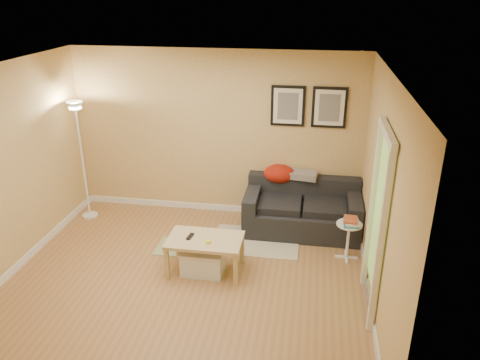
{
  "coord_description": "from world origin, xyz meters",
  "views": [
    {
      "loc": [
        1.47,
        -4.79,
        3.45
      ],
      "look_at": [
        0.55,
        0.85,
        1.05
      ],
      "focal_mm": 34.96,
      "sensor_mm": 36.0,
      "label": 1
    }
  ],
  "objects_px": {
    "sofa": "(302,208)",
    "storage_bin": "(203,261)",
    "side_table": "(348,241)",
    "book_stack": "(351,221)",
    "floor_lamp": "(83,164)",
    "coffee_table": "(205,255)"
  },
  "relations": [
    {
      "from": "storage_bin",
      "to": "book_stack",
      "type": "xyz_separation_m",
      "value": [
        1.86,
        0.63,
        0.4
      ]
    },
    {
      "from": "storage_bin",
      "to": "side_table",
      "type": "height_order",
      "value": "side_table"
    },
    {
      "from": "sofa",
      "to": "storage_bin",
      "type": "relative_size",
      "value": 3.12
    },
    {
      "from": "sofa",
      "to": "storage_bin",
      "type": "bearing_deg",
      "value": -132.19
    },
    {
      "from": "floor_lamp",
      "to": "side_table",
      "type": "bearing_deg",
      "value": -8.7
    },
    {
      "from": "book_stack",
      "to": "floor_lamp",
      "type": "xyz_separation_m",
      "value": [
        -4.04,
        0.63,
        0.32
      ]
    },
    {
      "from": "storage_bin",
      "to": "side_table",
      "type": "relative_size",
      "value": 1.04
    },
    {
      "from": "book_stack",
      "to": "floor_lamp",
      "type": "height_order",
      "value": "floor_lamp"
    },
    {
      "from": "coffee_table",
      "to": "book_stack",
      "type": "bearing_deg",
      "value": 38.64
    },
    {
      "from": "sofa",
      "to": "coffee_table",
      "type": "xyz_separation_m",
      "value": [
        -1.18,
        -1.29,
        -0.14
      ]
    },
    {
      "from": "side_table",
      "to": "storage_bin",
      "type": "bearing_deg",
      "value": -160.89
    },
    {
      "from": "side_table",
      "to": "floor_lamp",
      "type": "height_order",
      "value": "floor_lamp"
    },
    {
      "from": "sofa",
      "to": "storage_bin",
      "type": "height_order",
      "value": "sofa"
    },
    {
      "from": "sofa",
      "to": "floor_lamp",
      "type": "distance_m",
      "value": 3.42
    },
    {
      "from": "book_stack",
      "to": "floor_lamp",
      "type": "distance_m",
      "value": 4.1
    },
    {
      "from": "sofa",
      "to": "book_stack",
      "type": "distance_m",
      "value": 0.98
    },
    {
      "from": "coffee_table",
      "to": "book_stack",
      "type": "relative_size",
      "value": 3.61
    },
    {
      "from": "side_table",
      "to": "floor_lamp",
      "type": "relative_size",
      "value": 0.28
    },
    {
      "from": "book_stack",
      "to": "side_table",
      "type": "bearing_deg",
      "value": 168.6
    },
    {
      "from": "side_table",
      "to": "coffee_table",
      "type": "bearing_deg",
      "value": -161.68
    },
    {
      "from": "side_table",
      "to": "sofa",
      "type": "bearing_deg",
      "value": 132.82
    },
    {
      "from": "coffee_table",
      "to": "side_table",
      "type": "distance_m",
      "value": 1.92
    }
  ]
}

